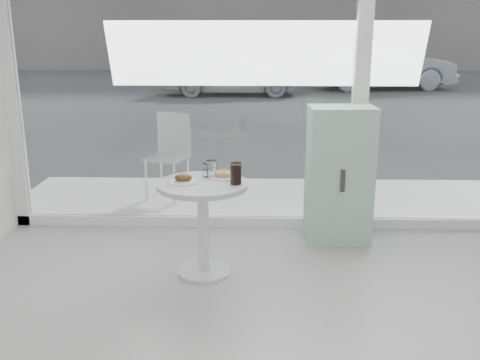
{
  "coord_description": "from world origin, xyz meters",
  "views": [
    {
      "loc": [
        -0.09,
        -2.11,
        1.93
      ],
      "look_at": [
        -0.2,
        1.7,
        0.85
      ],
      "focal_mm": 40.0,
      "sensor_mm": 36.0,
      "label": 1
    }
  ],
  "objects_px": {
    "plate_donut": "(223,175)",
    "water_tumbler_a": "(206,171)",
    "patio_chair": "(170,150)",
    "plate_fritter": "(184,179)",
    "cola_glass": "(236,174)",
    "car_white": "(230,71)",
    "water_tumbler_b": "(211,170)",
    "mint_cabinet": "(339,175)",
    "car_silver": "(382,66)",
    "main_table": "(203,209)"
  },
  "relations": [
    {
      "from": "car_silver",
      "to": "plate_fritter",
      "type": "xyz_separation_m",
      "value": [
        -4.71,
        -13.96,
        0.04
      ]
    },
    {
      "from": "water_tumbler_b",
      "to": "mint_cabinet",
      "type": "bearing_deg",
      "value": 27.62
    },
    {
      "from": "cola_glass",
      "to": "patio_chair",
      "type": "bearing_deg",
      "value": 112.9
    },
    {
      "from": "plate_fritter",
      "to": "cola_glass",
      "type": "bearing_deg",
      "value": -5.25
    },
    {
      "from": "main_table",
      "to": "car_white",
      "type": "xyz_separation_m",
      "value": [
        -0.35,
        12.26,
        0.15
      ]
    },
    {
      "from": "car_white",
      "to": "water_tumbler_b",
      "type": "relative_size",
      "value": 30.62
    },
    {
      "from": "plate_donut",
      "to": "water_tumbler_b",
      "type": "distance_m",
      "value": 0.11
    },
    {
      "from": "patio_chair",
      "to": "plate_fritter",
      "type": "distance_m",
      "value": 1.98
    },
    {
      "from": "mint_cabinet",
      "to": "car_white",
      "type": "relative_size",
      "value": 0.31
    },
    {
      "from": "plate_fritter",
      "to": "water_tumbler_b",
      "type": "relative_size",
      "value": 1.68
    },
    {
      "from": "plate_donut",
      "to": "cola_glass",
      "type": "relative_size",
      "value": 1.42
    },
    {
      "from": "mint_cabinet",
      "to": "water_tumbler_a",
      "type": "distance_m",
      "value": 1.32
    },
    {
      "from": "patio_chair",
      "to": "plate_fritter",
      "type": "xyz_separation_m",
      "value": [
        0.42,
        -1.92,
        0.2
      ]
    },
    {
      "from": "plate_fritter",
      "to": "water_tumbler_a",
      "type": "distance_m",
      "value": 0.24
    },
    {
      "from": "car_white",
      "to": "car_silver",
      "type": "xyz_separation_m",
      "value": [
        4.92,
        1.7,
        0.05
      ]
    },
    {
      "from": "plate_fritter",
      "to": "car_white",
      "type": "bearing_deg",
      "value": 90.96
    },
    {
      "from": "main_table",
      "to": "car_white",
      "type": "relative_size",
      "value": 0.19
    },
    {
      "from": "plate_donut",
      "to": "water_tumbler_a",
      "type": "height_order",
      "value": "water_tumbler_a"
    },
    {
      "from": "main_table",
      "to": "car_silver",
      "type": "relative_size",
      "value": 0.17
    },
    {
      "from": "plate_fritter",
      "to": "mint_cabinet",
      "type": "bearing_deg",
      "value": 29.86
    },
    {
      "from": "main_table",
      "to": "plate_donut",
      "type": "xyz_separation_m",
      "value": [
        0.15,
        0.15,
        0.24
      ]
    },
    {
      "from": "car_white",
      "to": "plate_fritter",
      "type": "relative_size",
      "value": 18.2
    },
    {
      "from": "water_tumbler_b",
      "to": "cola_glass",
      "type": "xyz_separation_m",
      "value": [
        0.21,
        -0.21,
        0.02
      ]
    },
    {
      "from": "car_white",
      "to": "water_tumbler_a",
      "type": "relative_size",
      "value": 38.65
    },
    {
      "from": "main_table",
      "to": "plate_donut",
      "type": "distance_m",
      "value": 0.32
    },
    {
      "from": "car_white",
      "to": "water_tumbler_a",
      "type": "bearing_deg",
      "value": -179.23
    },
    {
      "from": "main_table",
      "to": "cola_glass",
      "type": "bearing_deg",
      "value": -7.72
    },
    {
      "from": "plate_fritter",
      "to": "water_tumbler_b",
      "type": "distance_m",
      "value": 0.27
    },
    {
      "from": "plate_fritter",
      "to": "plate_donut",
      "type": "relative_size",
      "value": 0.94
    },
    {
      "from": "car_silver",
      "to": "water_tumbler_b",
      "type": "bearing_deg",
      "value": 154.64
    },
    {
      "from": "patio_chair",
      "to": "plate_donut",
      "type": "distance_m",
      "value": 1.92
    },
    {
      "from": "car_white",
      "to": "cola_glass",
      "type": "height_order",
      "value": "car_white"
    },
    {
      "from": "plate_fritter",
      "to": "water_tumbler_b",
      "type": "bearing_deg",
      "value": 40.52
    },
    {
      "from": "main_table",
      "to": "water_tumbler_b",
      "type": "height_order",
      "value": "water_tumbler_b"
    },
    {
      "from": "car_white",
      "to": "plate_donut",
      "type": "relative_size",
      "value": 17.14
    },
    {
      "from": "plate_fritter",
      "to": "plate_donut",
      "type": "bearing_deg",
      "value": 26.22
    },
    {
      "from": "water_tumbler_b",
      "to": "plate_donut",
      "type": "bearing_deg",
      "value": -15.63
    },
    {
      "from": "patio_chair",
      "to": "water_tumbler_b",
      "type": "bearing_deg",
      "value": -51.93
    },
    {
      "from": "plate_donut",
      "to": "water_tumbler_b",
      "type": "bearing_deg",
      "value": 164.37
    },
    {
      "from": "mint_cabinet",
      "to": "water_tumbler_b",
      "type": "xyz_separation_m",
      "value": [
        -1.13,
        -0.59,
        0.2
      ]
    },
    {
      "from": "car_silver",
      "to": "plate_fritter",
      "type": "relative_size",
      "value": 20.23
    },
    {
      "from": "patio_chair",
      "to": "water_tumbler_a",
      "type": "relative_size",
      "value": 9.05
    },
    {
      "from": "car_white",
      "to": "mint_cabinet",
      "type": "bearing_deg",
      "value": -173.34
    },
    {
      "from": "plate_donut",
      "to": "water_tumbler_a",
      "type": "relative_size",
      "value": 2.25
    },
    {
      "from": "patio_chair",
      "to": "water_tumbler_b",
      "type": "relative_size",
      "value": 7.17
    },
    {
      "from": "water_tumbler_a",
      "to": "water_tumbler_b",
      "type": "distance_m",
      "value": 0.05
    },
    {
      "from": "car_white",
      "to": "car_silver",
      "type": "height_order",
      "value": "car_silver"
    },
    {
      "from": "plate_donut",
      "to": "cola_glass",
      "type": "xyz_separation_m",
      "value": [
        0.11,
        -0.19,
        0.06
      ]
    },
    {
      "from": "patio_chair",
      "to": "plate_donut",
      "type": "height_order",
      "value": "patio_chair"
    },
    {
      "from": "plate_donut",
      "to": "water_tumbler_a",
      "type": "xyz_separation_m",
      "value": [
        -0.14,
        0.03,
        0.03
      ]
    }
  ]
}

